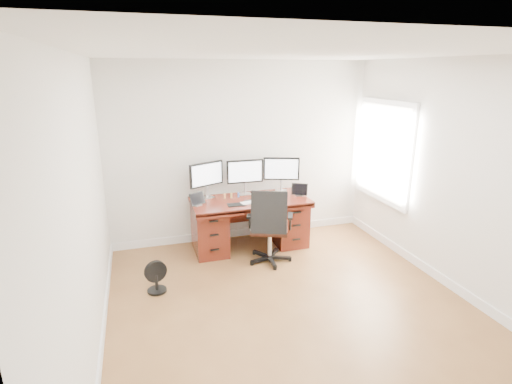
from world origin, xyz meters
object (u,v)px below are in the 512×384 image
object	(u,v)px
floor_fan	(156,277)
monitor_center	(245,173)
desk	(250,221)
office_chair	(269,239)
keyboard	(251,202)

from	to	relation	value
floor_fan	monitor_center	xyz separation A→B (m)	(1.43, 1.17, 0.90)
monitor_center	floor_fan	bearing A→B (deg)	-139.34
desk	monitor_center	world-z (taller)	monitor_center
office_chair	keyboard	distance (m)	0.59
floor_fan	keyboard	distance (m)	1.68
desk	monitor_center	bearing A→B (deg)	90.01
floor_fan	desk	bearing A→B (deg)	16.79
desk	monitor_center	size ratio (longest dim) A/B	3.09
office_chair	floor_fan	xyz separation A→B (m)	(-1.54, -0.34, -0.16)
keyboard	office_chair	bearing A→B (deg)	-80.33
desk	floor_fan	world-z (taller)	desk
office_chair	keyboard	xyz separation A→B (m)	(-0.15, 0.41, 0.40)
desk	floor_fan	xyz separation A→B (m)	(-1.43, -0.93, -0.21)
desk	keyboard	world-z (taller)	keyboard
desk	keyboard	bearing A→B (deg)	-101.34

